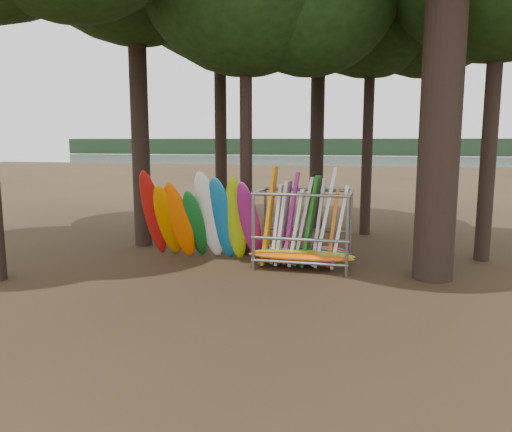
# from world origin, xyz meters

# --- Properties ---
(ground) EXTENTS (120.00, 120.00, 0.00)m
(ground) POSITION_xyz_m (0.00, 0.00, 0.00)
(ground) COLOR #47331E
(ground) RESTS_ON ground
(lake) EXTENTS (160.00, 160.00, 0.00)m
(lake) POSITION_xyz_m (0.00, 60.00, 0.00)
(lake) COLOR gray
(lake) RESTS_ON ground
(far_shore) EXTENTS (160.00, 4.00, 4.00)m
(far_shore) POSITION_xyz_m (0.00, 110.00, 2.00)
(far_shore) COLOR black
(far_shore) RESTS_ON ground
(kayak_row) EXTENTS (3.81, 1.98, 2.94)m
(kayak_row) POSITION_xyz_m (-2.33, 1.27, 1.27)
(kayak_row) COLOR red
(kayak_row) RESTS_ON ground
(storage_rack) EXTENTS (3.00, 1.54, 2.91)m
(storage_rack) POSITION_xyz_m (0.74, 1.28, 1.04)
(storage_rack) COLOR gray
(storage_rack) RESTS_ON ground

